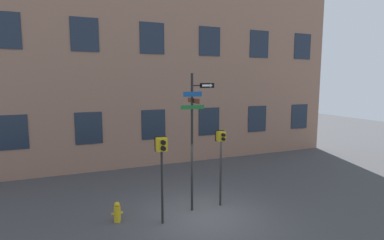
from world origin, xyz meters
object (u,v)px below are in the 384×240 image
pedestrian_signal_right (221,149)px  fire_hydrant (117,212)px  pedestrian_signal_left (162,156)px  street_sign_pole (194,131)px

pedestrian_signal_right → fire_hydrant: size_ratio=4.12×
fire_hydrant → pedestrian_signal_left: bearing=-26.3°
pedestrian_signal_left → pedestrian_signal_right: size_ratio=1.02×
pedestrian_signal_left → pedestrian_signal_right: (2.49, 0.58, -0.11)m
street_sign_pole → pedestrian_signal_left: bearing=-156.9°
street_sign_pole → pedestrian_signal_right: bearing=-0.1°
pedestrian_signal_left → fire_hydrant: (-1.39, 0.69, -2.00)m
street_sign_pole → pedestrian_signal_right: size_ratio=1.73×
street_sign_pole → fire_hydrant: 3.82m
fire_hydrant → street_sign_pole: bearing=-2.1°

